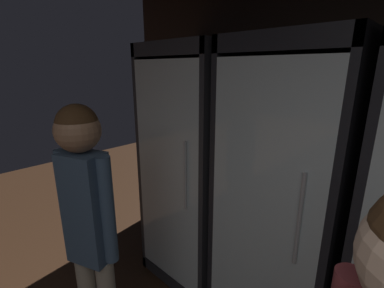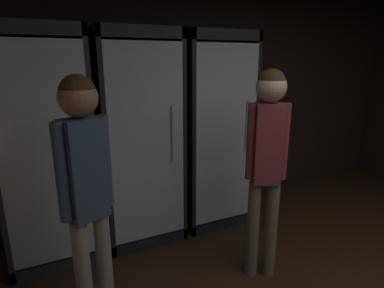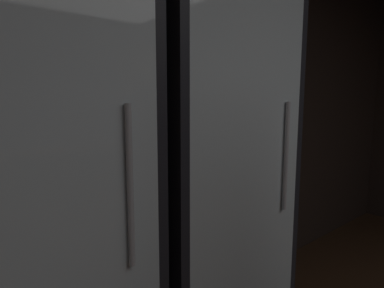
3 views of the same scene
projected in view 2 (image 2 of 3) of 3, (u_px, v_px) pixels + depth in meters
The scene contains 6 objects.
wall_back at pixel (221, 88), 3.69m from camera, with size 6.00×0.06×2.80m, color black.
cooler_far_left at pixel (46, 150), 2.71m from camera, with size 0.74×0.66×1.99m.
cooler_left at pixel (136, 140), 3.05m from camera, with size 0.74×0.66×1.99m.
cooler_center at pixel (209, 132), 3.38m from camera, with size 0.74×0.66×1.99m.
shopper_near at pixel (267, 150), 2.36m from camera, with size 0.29×0.22×1.67m.
shopper_far at pixel (86, 178), 1.85m from camera, with size 0.32×0.22×1.66m.
Camera 2 is at (-1.93, -0.18, 1.73)m, focal length 29.49 mm.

